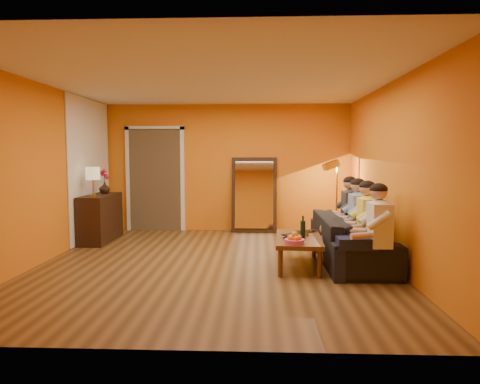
{
  "coord_description": "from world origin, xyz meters",
  "views": [
    {
      "loc": [
        0.62,
        -6.05,
        1.57
      ],
      "look_at": [
        0.35,
        0.5,
        1.0
      ],
      "focal_mm": 32.0,
      "sensor_mm": 36.0,
      "label": 1
    }
  ],
  "objects_px": {
    "table_lamp": "(93,182)",
    "vase": "(105,188)",
    "person_far_left": "(379,233)",
    "wine_bottle": "(303,227)",
    "sideboard": "(100,218)",
    "floor_lamp": "(337,200)",
    "person_mid_left": "(368,225)",
    "sofa": "(351,239)",
    "coffee_table": "(299,252)",
    "dog": "(329,243)",
    "laptop": "(309,232)",
    "person_far_right": "(350,214)",
    "mirror_frame": "(254,195)",
    "person_mid_right": "(358,219)",
    "tumbler": "(306,232)"
  },
  "relations": [
    {
      "from": "table_lamp",
      "to": "vase",
      "type": "relative_size",
      "value": 2.43
    },
    {
      "from": "person_far_left",
      "to": "vase",
      "type": "height_order",
      "value": "person_far_left"
    },
    {
      "from": "person_far_left",
      "to": "wine_bottle",
      "type": "height_order",
      "value": "person_far_left"
    },
    {
      "from": "sideboard",
      "to": "table_lamp",
      "type": "relative_size",
      "value": 2.31
    },
    {
      "from": "floor_lamp",
      "to": "person_mid_left",
      "type": "distance_m",
      "value": 2.16
    },
    {
      "from": "sofa",
      "to": "coffee_table",
      "type": "height_order",
      "value": "sofa"
    },
    {
      "from": "dog",
      "to": "vase",
      "type": "height_order",
      "value": "vase"
    },
    {
      "from": "table_lamp",
      "to": "laptop",
      "type": "relative_size",
      "value": 1.47
    },
    {
      "from": "person_mid_left",
      "to": "laptop",
      "type": "xyz_separation_m",
      "value": [
        -0.75,
        0.44,
        -0.18
      ]
    },
    {
      "from": "floor_lamp",
      "to": "person_far_right",
      "type": "relative_size",
      "value": 1.18
    },
    {
      "from": "mirror_frame",
      "to": "wine_bottle",
      "type": "height_order",
      "value": "mirror_frame"
    },
    {
      "from": "sofa",
      "to": "person_mid_right",
      "type": "distance_m",
      "value": 0.32
    },
    {
      "from": "tumbler",
      "to": "floor_lamp",
      "type": "bearing_deg",
      "value": 68.15
    },
    {
      "from": "sideboard",
      "to": "person_far_right",
      "type": "height_order",
      "value": "person_far_right"
    },
    {
      "from": "mirror_frame",
      "to": "sofa",
      "type": "xyz_separation_m",
      "value": [
        1.45,
        -2.38,
        -0.43
      ]
    },
    {
      "from": "table_lamp",
      "to": "person_far_left",
      "type": "relative_size",
      "value": 0.42
    },
    {
      "from": "wine_bottle",
      "to": "tumbler",
      "type": "height_order",
      "value": "wine_bottle"
    },
    {
      "from": "dog",
      "to": "tumbler",
      "type": "xyz_separation_m",
      "value": [
        -0.34,
        -0.09,
        0.17
      ]
    },
    {
      "from": "table_lamp",
      "to": "wine_bottle",
      "type": "bearing_deg",
      "value": -21.93
    },
    {
      "from": "person_mid_right",
      "to": "wine_bottle",
      "type": "xyz_separation_m",
      "value": [
        -0.88,
        -0.51,
        -0.03
      ]
    },
    {
      "from": "sofa",
      "to": "floor_lamp",
      "type": "bearing_deg",
      "value": -3.36
    },
    {
      "from": "mirror_frame",
      "to": "floor_lamp",
      "type": "xyz_separation_m",
      "value": [
        1.55,
        -0.67,
        -0.04
      ]
    },
    {
      "from": "mirror_frame",
      "to": "person_mid_left",
      "type": "height_order",
      "value": "mirror_frame"
    },
    {
      "from": "sofa",
      "to": "coffee_table",
      "type": "bearing_deg",
      "value": 114.17
    },
    {
      "from": "dog",
      "to": "person_far_left",
      "type": "xyz_separation_m",
      "value": [
        0.47,
        -0.85,
        0.31
      ]
    },
    {
      "from": "mirror_frame",
      "to": "vase",
      "type": "xyz_separation_m",
      "value": [
        -2.79,
        -0.83,
        0.19
      ]
    },
    {
      "from": "sideboard",
      "to": "table_lamp",
      "type": "bearing_deg",
      "value": -90.0
    },
    {
      "from": "wine_bottle",
      "to": "sideboard",
      "type": "bearing_deg",
      "value": 153.96
    },
    {
      "from": "sideboard",
      "to": "tumbler",
      "type": "relative_size",
      "value": 11.26
    },
    {
      "from": "sofa",
      "to": "person_far_right",
      "type": "distance_m",
      "value": 0.72
    },
    {
      "from": "laptop",
      "to": "vase",
      "type": "xyz_separation_m",
      "value": [
        -3.62,
        1.56,
        0.52
      ]
    },
    {
      "from": "person_mid_left",
      "to": "vase",
      "type": "distance_m",
      "value": 4.82
    },
    {
      "from": "floor_lamp",
      "to": "wine_bottle",
      "type": "height_order",
      "value": "floor_lamp"
    },
    {
      "from": "floor_lamp",
      "to": "vase",
      "type": "bearing_deg",
      "value": 170.95
    },
    {
      "from": "laptop",
      "to": "vase",
      "type": "bearing_deg",
      "value": 127.85
    },
    {
      "from": "mirror_frame",
      "to": "table_lamp",
      "type": "xyz_separation_m",
      "value": [
        -2.79,
        -1.38,
        0.34
      ]
    },
    {
      "from": "person_far_left",
      "to": "sideboard",
      "type": "bearing_deg",
      "value": 152.27
    },
    {
      "from": "person_mid_right",
      "to": "floor_lamp",
      "type": "bearing_deg",
      "value": 91.07
    },
    {
      "from": "table_lamp",
      "to": "person_far_left",
      "type": "distance_m",
      "value": 4.83
    },
    {
      "from": "tumbler",
      "to": "laptop",
      "type": "height_order",
      "value": "tumbler"
    },
    {
      "from": "sofa",
      "to": "person_far_right",
      "type": "relative_size",
      "value": 1.88
    },
    {
      "from": "table_lamp",
      "to": "coffee_table",
      "type": "relative_size",
      "value": 0.42
    },
    {
      "from": "person_far_left",
      "to": "wine_bottle",
      "type": "relative_size",
      "value": 3.94
    },
    {
      "from": "table_lamp",
      "to": "dog",
      "type": "distance_m",
      "value": 4.15
    },
    {
      "from": "sofa",
      "to": "vase",
      "type": "relative_size",
      "value": 10.91
    },
    {
      "from": "coffee_table",
      "to": "wine_bottle",
      "type": "height_order",
      "value": "wine_bottle"
    },
    {
      "from": "mirror_frame",
      "to": "person_far_left",
      "type": "bearing_deg",
      "value": -64.93
    },
    {
      "from": "wine_bottle",
      "to": "vase",
      "type": "height_order",
      "value": "vase"
    },
    {
      "from": "table_lamp",
      "to": "laptop",
      "type": "bearing_deg",
      "value": -15.52
    },
    {
      "from": "coffee_table",
      "to": "person_mid_right",
      "type": "distance_m",
      "value": 1.11
    }
  ]
}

